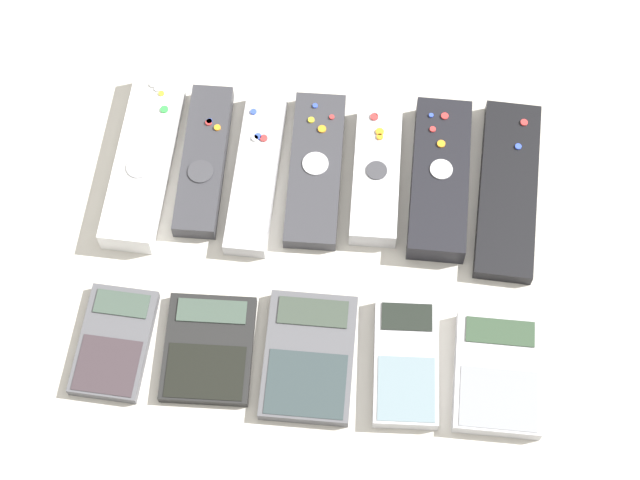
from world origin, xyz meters
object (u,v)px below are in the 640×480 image
object	(u,v)px
remote_0	(144,158)
remote_2	(256,172)
remote_6	(508,190)
remote_4	(376,173)
calculator_2	(313,357)
calculator_3	(406,362)
remote_3	(315,169)
calculator_1	(209,349)
remote_1	(204,160)
calculator_0	(114,342)
calculator_4	(498,374)
remote_5	(440,178)

from	to	relation	value
remote_0	remote_2	bearing A→B (deg)	0.18
remote_6	remote_4	bearing A→B (deg)	-179.67
remote_4	calculator_2	size ratio (longest dim) A/B	1.24
remote_2	calculator_3	distance (m)	0.26
remote_0	remote_3	xyz separation A→B (m)	(0.18, 0.01, -0.01)
calculator_1	calculator_3	world-z (taller)	calculator_3
remote_1	remote_4	size ratio (longest dim) A/B	1.10
remote_3	calculator_0	xyz separation A→B (m)	(-0.18, -0.21, -0.00)
calculator_0	calculator_3	distance (m)	0.29
calculator_0	calculator_4	distance (m)	0.38
remote_2	calculator_1	bearing A→B (deg)	-95.82
calculator_2	remote_6	bearing A→B (deg)	47.28
calculator_1	remote_1	bearing A→B (deg)	97.17
calculator_0	calculator_2	size ratio (longest dim) A/B	0.90
remote_0	remote_5	distance (m)	0.31
remote_1	calculator_4	world-z (taller)	remote_1
remote_0	remote_1	size ratio (longest dim) A/B	1.18
calculator_0	calculator_1	bearing A→B (deg)	3.92
calculator_4	remote_3	bearing A→B (deg)	133.44
remote_1	remote_6	size ratio (longest dim) A/B	0.85
remote_6	calculator_0	xyz separation A→B (m)	(-0.39, -0.20, -0.00)
remote_0	remote_2	size ratio (longest dim) A/B	1.10
remote_6	calculator_2	xyz separation A→B (m)	(-0.19, -0.20, -0.00)
remote_1	calculator_0	size ratio (longest dim) A/B	1.51
remote_2	calculator_2	bearing A→B (deg)	-67.35
remote_4	calculator_0	size ratio (longest dim) A/B	1.37
calculator_2	remote_4	bearing A→B (deg)	77.00
remote_4	calculator_1	size ratio (longest dim) A/B	1.43
remote_0	calculator_1	distance (m)	0.23
remote_1	remote_4	bearing A→B (deg)	-1.07
remote_6	calculator_0	world-z (taller)	remote_6
remote_6	remote_1	bearing A→B (deg)	-178.69
remote_1	remote_0	bearing A→B (deg)	-175.55
remote_0	remote_3	distance (m)	0.18
remote_1	calculator_4	size ratio (longest dim) A/B	1.48
remote_1	calculator_2	size ratio (longest dim) A/B	1.36
remote_6	calculator_4	world-z (taller)	same
calculator_1	remote_3	bearing A→B (deg)	65.76
remote_2	remote_0	bearing A→B (deg)	179.30
remote_5	calculator_3	world-z (taller)	remote_5
remote_5	remote_0	bearing A→B (deg)	-178.90
remote_3	calculator_0	bearing A→B (deg)	-131.61
calculator_2	calculator_0	bearing A→B (deg)	-179.41
calculator_4	calculator_1	bearing A→B (deg)	-180.00
remote_2	remote_6	bearing A→B (deg)	1.87
calculator_2	remote_2	bearing A→B (deg)	111.58
remote_4	calculator_4	world-z (taller)	remote_4
remote_6	calculator_4	distance (m)	0.21
remote_4	calculator_3	bearing A→B (deg)	-79.12
calculator_1	calculator_2	xyz separation A→B (m)	(0.10, -0.00, 0.00)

